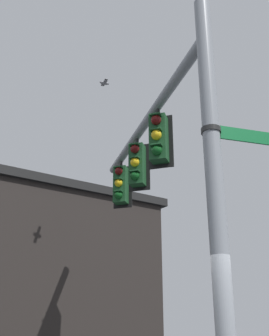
{
  "coord_description": "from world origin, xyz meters",
  "views": [
    {
      "loc": [
        -0.78,
        6.04,
        1.45
      ],
      "look_at": [
        2.4,
        -3.41,
        5.38
      ],
      "focal_mm": 45.73,
      "sensor_mm": 36.0,
      "label": 1
    }
  ],
  "objects_px": {
    "traffic_light_nearest_pole": "(159,138)",
    "traffic_light_mid_inner": "(137,164)",
    "street_name_sign": "(229,133)",
    "traffic_light_mid_outer": "(121,185)",
    "bird_flying": "(104,83)"
  },
  "relations": [
    {
      "from": "traffic_light_nearest_pole",
      "to": "traffic_light_mid_inner",
      "type": "xyz_separation_m",
      "value": [
        0.9,
        -1.28,
        0.0
      ]
    },
    {
      "from": "traffic_light_mid_inner",
      "to": "street_name_sign",
      "type": "xyz_separation_m",
      "value": [
        -2.53,
        3.0,
        -0.95
      ]
    },
    {
      "from": "street_name_sign",
      "to": "bird_flying",
      "type": "bearing_deg",
      "value": -44.5
    },
    {
      "from": "traffic_light_nearest_pole",
      "to": "traffic_light_mid_inner",
      "type": "distance_m",
      "value": 1.57
    },
    {
      "from": "traffic_light_mid_inner",
      "to": "bird_flying",
      "type": "xyz_separation_m",
      "value": [
        1.24,
        -0.69,
        3.01
      ]
    },
    {
      "from": "traffic_light_mid_inner",
      "to": "street_name_sign",
      "type": "relative_size",
      "value": 1.16
    },
    {
      "from": "traffic_light_mid_outer",
      "to": "street_name_sign",
      "type": "xyz_separation_m",
      "value": [
        -3.43,
        4.28,
        -0.95
      ]
    },
    {
      "from": "traffic_light_mid_inner",
      "to": "bird_flying",
      "type": "distance_m",
      "value": 3.33
    },
    {
      "from": "traffic_light_mid_outer",
      "to": "street_name_sign",
      "type": "bearing_deg",
      "value": 128.68
    },
    {
      "from": "traffic_light_mid_outer",
      "to": "bird_flying",
      "type": "relative_size",
      "value": 3.3
    },
    {
      "from": "traffic_light_mid_outer",
      "to": "traffic_light_nearest_pole",
      "type": "bearing_deg",
      "value": 125.19
    },
    {
      "from": "traffic_light_mid_inner",
      "to": "bird_flying",
      "type": "bearing_deg",
      "value": -29.3
    },
    {
      "from": "street_name_sign",
      "to": "traffic_light_mid_inner",
      "type": "bearing_deg",
      "value": -49.93
    },
    {
      "from": "traffic_light_nearest_pole",
      "to": "bird_flying",
      "type": "distance_m",
      "value": 4.19
    },
    {
      "from": "street_name_sign",
      "to": "bird_flying",
      "type": "height_order",
      "value": "bird_flying"
    }
  ]
}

